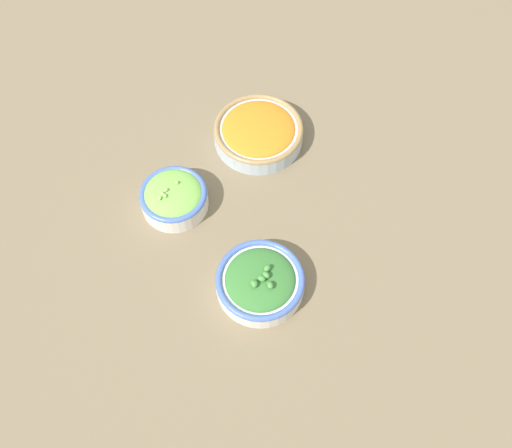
% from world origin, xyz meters
% --- Properties ---
extents(ground_plane, '(3.00, 3.00, 0.00)m').
position_xyz_m(ground_plane, '(0.00, 0.00, 0.00)').
color(ground_plane, '#75664C').
extents(bowl_broccoli, '(0.16, 0.16, 0.06)m').
position_xyz_m(bowl_broccoli, '(-0.10, 0.06, 0.02)').
color(bowl_broccoli, silver).
rests_on(bowl_broccoli, ground_plane).
extents(bowl_lettuce, '(0.13, 0.13, 0.06)m').
position_xyz_m(bowl_lettuce, '(0.14, 0.10, 0.03)').
color(bowl_lettuce, silver).
rests_on(bowl_lettuce, ground_plane).
extents(bowl_carrots, '(0.19, 0.19, 0.05)m').
position_xyz_m(bowl_carrots, '(0.18, -0.13, 0.03)').
color(bowl_carrots, '#B2C1CC').
rests_on(bowl_carrots, ground_plane).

